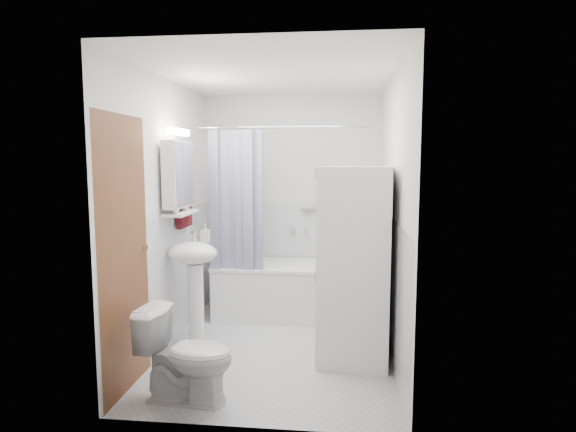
# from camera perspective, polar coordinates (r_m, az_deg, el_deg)

# --- Properties ---
(floor) EXTENTS (2.60, 2.60, 0.00)m
(floor) POSITION_cam_1_polar(r_m,az_deg,el_deg) (4.48, -1.35, -15.38)
(floor) COLOR #B4B4B9
(floor) RESTS_ON ground
(room_walls) EXTENTS (2.60, 2.60, 2.60)m
(room_walls) POSITION_cam_1_polar(r_m,az_deg,el_deg) (4.16, -1.40, 3.99)
(room_walls) COLOR white
(room_walls) RESTS_ON ground
(wainscot) EXTENTS (1.98, 2.58, 2.58)m
(wainscot) POSITION_cam_1_polar(r_m,az_deg,el_deg) (4.57, -0.89, -7.01)
(wainscot) COLOR white
(wainscot) RESTS_ON ground
(door) EXTENTS (0.05, 2.00, 2.00)m
(door) POSITION_cam_1_polar(r_m,az_deg,el_deg) (3.93, -16.38, -3.58)
(door) COLOR brown
(door) RESTS_ON ground
(bathtub) EXTENTS (1.50, 0.71, 0.57)m
(bathtub) POSITION_cam_1_polar(r_m,az_deg,el_deg) (5.25, -0.32, -8.43)
(bathtub) COLOR white
(bathtub) RESTS_ON ground
(tub_spout) EXTENTS (0.04, 0.12, 0.04)m
(tub_spout) POSITION_cam_1_polar(r_m,az_deg,el_deg) (5.44, 2.16, -1.70)
(tub_spout) COLOR silver
(tub_spout) RESTS_ON room_walls
(curtain_rod) EXTENTS (1.68, 0.02, 0.02)m
(curtain_rod) POSITION_cam_1_polar(r_m,az_deg,el_deg) (4.79, -0.74, 10.48)
(curtain_rod) COLOR silver
(curtain_rod) RESTS_ON room_walls
(shower_curtain) EXTENTS (0.55, 0.02, 1.45)m
(shower_curtain) POSITION_cam_1_polar(r_m,az_deg,el_deg) (4.87, -6.15, 1.55)
(shower_curtain) COLOR #15174A
(shower_curtain) RESTS_ON curtain_rod
(sink) EXTENTS (0.44, 0.37, 1.04)m
(sink) POSITION_cam_1_polar(r_m,az_deg,el_deg) (4.44, -11.11, -6.18)
(sink) COLOR white
(sink) RESTS_ON ground
(medicine_cabinet) EXTENTS (0.13, 0.50, 0.71)m
(medicine_cabinet) POSITION_cam_1_polar(r_m,az_deg,el_deg) (4.46, -12.88, 5.01)
(medicine_cabinet) COLOR white
(medicine_cabinet) RESTS_ON room_walls
(shelf) EXTENTS (0.18, 0.54, 0.02)m
(shelf) POSITION_cam_1_polar(r_m,az_deg,el_deg) (4.48, -12.58, 0.34)
(shelf) COLOR silver
(shelf) RESTS_ON room_walls
(shower_caddy) EXTENTS (0.22, 0.06, 0.02)m
(shower_caddy) POSITION_cam_1_polar(r_m,az_deg,el_deg) (5.39, 2.70, 0.99)
(shower_caddy) COLOR silver
(shower_caddy) RESTS_ON room_walls
(towel) EXTENTS (0.07, 0.34, 0.81)m
(towel) POSITION_cam_1_polar(r_m,az_deg,el_deg) (4.71, -12.24, 3.70)
(towel) COLOR #4E0E1A
(towel) RESTS_ON room_walls
(washer_dryer) EXTENTS (0.64, 0.63, 1.63)m
(washer_dryer) POSITION_cam_1_polar(r_m,az_deg,el_deg) (4.04, 7.91, -5.79)
(washer_dryer) COLOR white
(washer_dryer) RESTS_ON ground
(toilet) EXTENTS (0.70, 0.44, 0.65)m
(toilet) POSITION_cam_1_polar(r_m,az_deg,el_deg) (3.55, -11.88, -15.88)
(toilet) COLOR white
(toilet) RESTS_ON ground
(soap_pump) EXTENTS (0.08, 0.17, 0.08)m
(soap_pump) POSITION_cam_1_polar(r_m,az_deg,el_deg) (4.60, -9.78, -2.58)
(soap_pump) COLOR gray
(soap_pump) RESTS_ON sink
(shelf_bottle) EXTENTS (0.07, 0.18, 0.07)m
(shelf_bottle) POSITION_cam_1_polar(r_m,az_deg,el_deg) (4.33, -13.23, 0.76)
(shelf_bottle) COLOR gray
(shelf_bottle) RESTS_ON shelf
(shelf_cup) EXTENTS (0.10, 0.09, 0.10)m
(shelf_cup) POSITION_cam_1_polar(r_m,az_deg,el_deg) (4.59, -12.12, 1.29)
(shelf_cup) COLOR gray
(shelf_cup) RESTS_ON shelf
(shampoo_a) EXTENTS (0.13, 0.17, 0.13)m
(shampoo_a) POSITION_cam_1_polar(r_m,az_deg,el_deg) (5.38, 4.04, 1.78)
(shampoo_a) COLOR gray
(shampoo_a) RESTS_ON shower_caddy
(shampoo_b) EXTENTS (0.08, 0.21, 0.08)m
(shampoo_b) POSITION_cam_1_polar(r_m,az_deg,el_deg) (5.38, 5.32, 1.50)
(shampoo_b) COLOR navy
(shampoo_b) RESTS_ON shower_caddy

